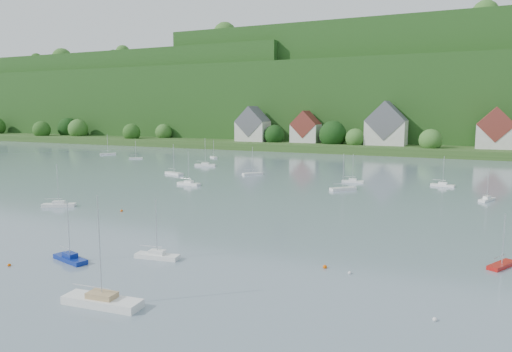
# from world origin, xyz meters

# --- Properties ---
(far_shore_strip) EXTENTS (600.00, 60.00, 3.00)m
(far_shore_strip) POSITION_xyz_m (0.00, 200.00, 1.50)
(far_shore_strip) COLOR #2A4C1C
(far_shore_strip) RESTS_ON ground
(forested_ridge) EXTENTS (620.00, 181.22, 69.89)m
(forested_ridge) POSITION_xyz_m (0.39, 268.57, 22.89)
(forested_ridge) COLOR #194415
(forested_ridge) RESTS_ON ground
(village_building_0) EXTENTS (14.00, 10.40, 16.00)m
(village_building_0) POSITION_xyz_m (-55.00, 187.00, 9.51)
(village_building_0) COLOR #BCB6AC
(village_building_0) RESTS_ON far_shore_strip
(village_building_1) EXTENTS (12.00, 9.36, 14.00)m
(village_building_1) POSITION_xyz_m (-30.00, 189.00, 8.75)
(village_building_1) COLOR #BCB6AC
(village_building_1) RESTS_ON far_shore_strip
(village_building_2) EXTENTS (16.00, 11.44, 18.00)m
(village_building_2) POSITION_xyz_m (5.00, 188.00, 10.27)
(village_building_2) COLOR #BCB6AC
(village_building_2) RESTS_ON far_shore_strip
(village_building_3) EXTENTS (13.00, 10.40, 15.50)m
(village_building_3) POSITION_xyz_m (45.00, 186.00, 9.43)
(village_building_3) COLOR #BCB6AC
(village_building_3) RESTS_ON far_shore_strip
(near_sailboat_1) EXTENTS (5.45, 2.78, 7.09)m
(near_sailboat_1) POSITION_xyz_m (-3.48, 27.06, 0.41)
(near_sailboat_1) COLOR navy
(near_sailboat_1) RESTS_ON ground
(near_sailboat_2) EXTENTS (7.62, 2.76, 10.07)m
(near_sailboat_2) POSITION_xyz_m (8.86, 18.84, 0.50)
(near_sailboat_2) COLOR white
(near_sailboat_2) RESTS_ON ground
(near_sailboat_3) EXTENTS (5.49, 2.24, 7.19)m
(near_sailboat_3) POSITION_xyz_m (5.09, 32.12, 0.41)
(near_sailboat_3) COLOR white
(near_sailboat_3) RESTS_ON ground
(near_sailboat_6) EXTENTS (5.79, 4.26, 7.77)m
(near_sailboat_6) POSITION_xyz_m (-29.44, 49.56, 0.43)
(near_sailboat_6) COLOR white
(near_sailboat_6) RESTS_ON ground
(near_sailboat_7) EXTENTS (3.22, 4.58, 6.09)m
(near_sailboat_7) POSITION_xyz_m (41.92, 45.70, 0.30)
(near_sailboat_7) COLOR #A6130F
(near_sailboat_7) RESTS_ON ground
(mooring_buoy_0) EXTENTS (0.38, 0.38, 0.38)m
(mooring_buoy_0) POSITION_xyz_m (-8.40, 22.89, 0.00)
(mooring_buoy_0) COLOR #DA5001
(mooring_buoy_0) RESTS_ON ground
(mooring_buoy_1) EXTENTS (0.39, 0.39, 0.39)m
(mooring_buoy_1) POSITION_xyz_m (27.03, 36.37, 0.00)
(mooring_buoy_1) COLOR silver
(mooring_buoy_1) RESTS_ON ground
(mooring_buoy_2) EXTENTS (0.48, 0.48, 0.48)m
(mooring_buoy_2) POSITION_xyz_m (24.08, 37.07, 0.00)
(mooring_buoy_2) COLOR #DA5001
(mooring_buoy_2) RESTS_ON ground
(mooring_buoy_3) EXTENTS (0.46, 0.46, 0.46)m
(mooring_buoy_3) POSITION_xyz_m (-16.32, 51.02, 0.00)
(mooring_buoy_3) COLOR #DA5001
(mooring_buoy_3) RESTS_ON ground
(mooring_buoy_4) EXTENTS (0.40, 0.40, 0.40)m
(mooring_buoy_4) POSITION_xyz_m (36.22, 28.04, 0.00)
(mooring_buoy_4) COLOR silver
(mooring_buoy_4) RESTS_ON ground
(far_sailboat_cluster) EXTENTS (197.38, 63.39, 8.71)m
(far_sailboat_cluster) POSITION_xyz_m (14.17, 113.83, 0.37)
(far_sailboat_cluster) COLOR white
(far_sailboat_cluster) RESTS_ON ground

